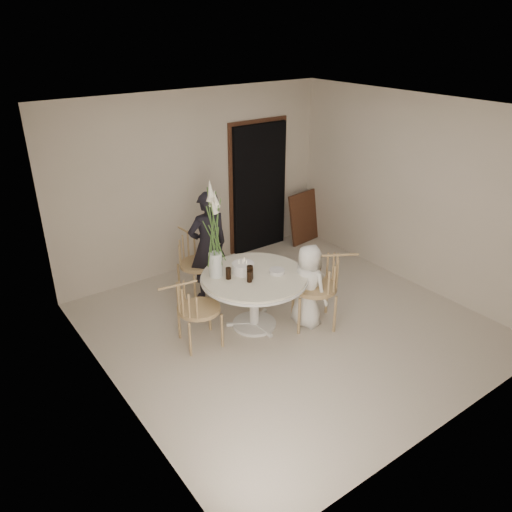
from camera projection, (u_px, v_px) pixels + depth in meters
ground at (288, 325)px, 6.43m from camera, size 4.50×4.50×0.00m
room_shell at (292, 206)px, 5.73m from camera, size 4.50×4.50×4.50m
doorway at (259, 188)px, 8.19m from camera, size 1.00×0.10×2.10m
door_trim at (258, 184)px, 8.19m from camera, size 1.12×0.03×2.22m
table at (254, 283)px, 6.16m from camera, size 1.33×1.33×0.73m
picture_frame at (304, 217)px, 8.70m from camera, size 0.68×0.29×0.88m
chair_far at (193, 255)px, 6.96m from camera, size 0.53×0.57×0.91m
chair_right at (326, 279)px, 6.22m from camera, size 0.73×0.72×0.98m
chair_left at (189, 305)px, 5.80m from camera, size 0.57×0.53×0.87m
girl at (208, 246)px, 6.77m from camera, size 0.60×0.42×1.55m
boy at (308, 286)px, 6.22m from camera, size 0.42×0.58×1.10m
birthday_cake at (243, 268)px, 6.13m from camera, size 0.27×0.27×0.18m
cola_tumbler_a at (251, 273)px, 5.99m from camera, size 0.08×0.08×0.14m
cola_tumbler_b at (250, 277)px, 5.92m from camera, size 0.08×0.08×0.14m
cola_tumbler_c at (228, 273)px, 5.99m from camera, size 0.09×0.09×0.14m
cola_tumbler_d at (250, 272)px, 5.99m from camera, size 0.10×0.10×0.17m
plate_stack at (277, 271)px, 6.14m from camera, size 0.21×0.21×0.05m
flower_vase at (214, 235)px, 5.85m from camera, size 0.16×0.16×1.22m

